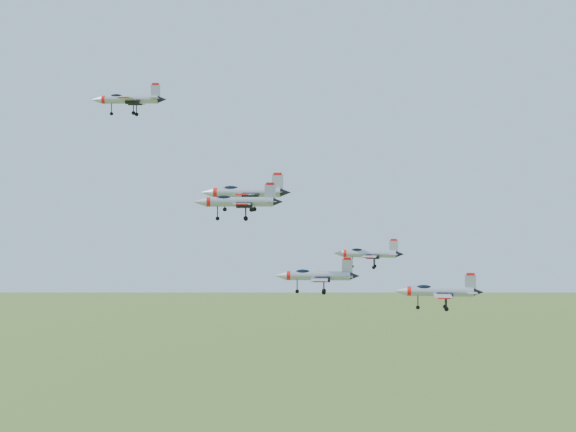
# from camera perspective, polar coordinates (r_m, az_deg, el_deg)

# --- Properties ---
(jet_lead) EXTENTS (12.52, 10.47, 3.35)m
(jet_lead) POSITION_cam_1_polar(r_m,az_deg,el_deg) (134.53, -11.32, 8.13)
(jet_lead) COLOR #9CA0A8
(jet_left_high) EXTENTS (14.09, 11.65, 3.77)m
(jet_left_high) POSITION_cam_1_polar(r_m,az_deg,el_deg) (122.33, -3.13, 1.70)
(jet_left_high) COLOR #9CA0A8
(jet_right_high) EXTENTS (11.53, 9.77, 3.12)m
(jet_right_high) POSITION_cam_1_polar(r_m,az_deg,el_deg) (103.29, -3.64, 1.03)
(jet_right_high) COLOR #9CA0A8
(jet_left_low) EXTENTS (10.67, 8.75, 2.86)m
(jet_left_low) POSITION_cam_1_polar(r_m,az_deg,el_deg) (121.32, 5.68, -2.67)
(jet_left_low) COLOR #9CA0A8
(jet_right_low) EXTENTS (11.26, 9.40, 3.01)m
(jet_right_low) POSITION_cam_1_polar(r_m,az_deg,el_deg) (104.83, 1.98, -4.25)
(jet_right_low) COLOR #9CA0A8
(jet_trail) EXTENTS (12.89, 10.66, 3.44)m
(jet_trail) POSITION_cam_1_polar(r_m,az_deg,el_deg) (118.38, 10.58, -5.28)
(jet_trail) COLOR #9CA0A8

